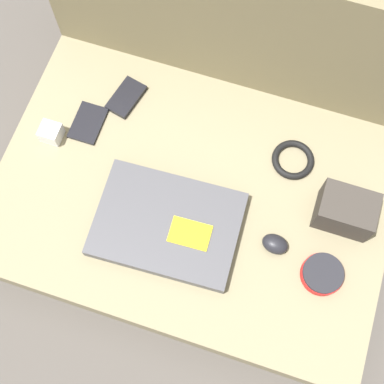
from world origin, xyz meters
name	(u,v)px	position (x,y,z in m)	size (l,w,h in m)	color
ground_plane	(192,209)	(0.00, 0.00, 0.00)	(8.00, 8.00, 0.00)	#4C4742
couch_seat	(192,202)	(0.00, 0.00, 0.05)	(0.91, 0.63, 0.11)	#847A5B
couch_backrest	(247,17)	(0.00, 0.41, 0.24)	(0.91, 0.20, 0.49)	#756B4C
laptop	(167,224)	(-0.03, -0.09, 0.13)	(0.33, 0.24, 0.03)	#47474C
computer_mouse	(275,244)	(0.21, -0.06, 0.13)	(0.06, 0.05, 0.03)	black
speaker_puck	(322,274)	(0.33, -0.09, 0.12)	(0.09, 0.09, 0.03)	red
phone_silver	(88,123)	(-0.30, 0.10, 0.11)	(0.07, 0.10, 0.01)	black
phone_black	(126,97)	(-0.23, 0.19, 0.12)	(0.08, 0.11, 0.01)	black
camera_pouch	(346,211)	(0.34, 0.05, 0.15)	(0.12, 0.09, 0.09)	#38332D
charger_brick	(51,133)	(-0.36, 0.04, 0.13)	(0.05, 0.05, 0.04)	silver
cable_coil	(293,160)	(0.20, 0.15, 0.12)	(0.10, 0.10, 0.02)	black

